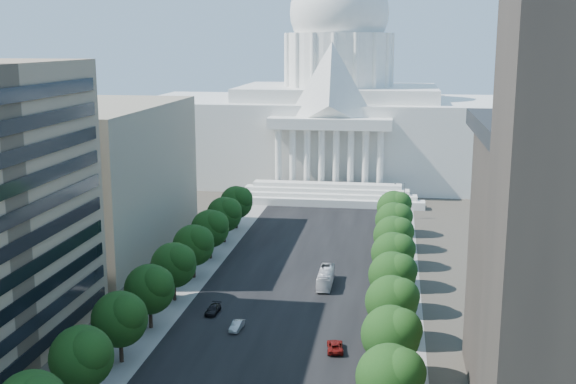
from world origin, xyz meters
The scene contains 29 objects.
road_asphalt centered at (0.00, 90.00, 0.00)m, with size 30.00×260.00×0.01m, color black.
sidewalk_left centered at (-19.00, 90.00, 0.00)m, with size 8.00×260.00×0.02m, color gray.
sidewalk_right centered at (19.00, 90.00, 0.00)m, with size 8.00×260.00×0.02m, color gray.
capitol centered at (0.00, 184.89, 20.01)m, with size 120.00×56.00×73.00m.
office_block_left_far centered at (-48.00, 100.00, 15.00)m, with size 38.00×52.00×30.00m, color gray.
tree_l_c centered at (-17.66, 35.81, 6.45)m, with size 7.79×7.60×9.97m.
tree_l_d centered at (-17.66, 47.81, 6.45)m, with size 7.79×7.60×9.97m.
tree_l_e centered at (-17.66, 59.81, 6.45)m, with size 7.79×7.60×9.97m.
tree_l_f centered at (-17.66, 71.81, 6.45)m, with size 7.79×7.60×9.97m.
tree_l_g centered at (-17.66, 83.81, 6.45)m, with size 7.79×7.60×9.97m.
tree_l_h centered at (-17.66, 95.81, 6.45)m, with size 7.79×7.60×9.97m.
tree_l_i centered at (-17.66, 107.81, 6.45)m, with size 7.79×7.60×9.97m.
tree_l_j centered at (-17.66, 119.81, 6.45)m, with size 7.79×7.60×9.97m.
tree_r_c centered at (18.34, 35.81, 6.45)m, with size 7.79×7.60×9.97m.
tree_r_d centered at (18.34, 47.81, 6.45)m, with size 7.79×7.60×9.97m.
tree_r_e centered at (18.34, 59.81, 6.45)m, with size 7.79×7.60×9.97m.
tree_r_f centered at (18.34, 71.81, 6.45)m, with size 7.79×7.60×9.97m.
tree_r_g centered at (18.34, 83.81, 6.45)m, with size 7.79×7.60×9.97m.
tree_r_h centered at (18.34, 95.81, 6.45)m, with size 7.79×7.60×9.97m.
tree_r_i centered at (18.34, 107.81, 6.45)m, with size 7.79×7.60×9.97m.
tree_r_j centered at (18.34, 119.81, 6.45)m, with size 7.79×7.60×9.97m.
streetlight_c centered at (19.90, 60.00, 5.82)m, with size 2.61×0.44×9.00m.
streetlight_d centered at (19.90, 85.00, 5.82)m, with size 2.61×0.44×9.00m.
streetlight_e centered at (19.90, 110.00, 5.82)m, with size 2.61×0.44×9.00m.
streetlight_f centered at (19.90, 135.00, 5.82)m, with size 2.61×0.44×9.00m.
car_silver centered at (-4.90, 61.08, 0.66)m, with size 1.40×4.01×1.32m, color #A2A5A9.
car_red centered at (10.35, 55.83, 0.66)m, with size 2.20×4.77×1.33m, color #650E0B.
car_dark_b centered at (-10.13, 67.07, 0.64)m, with size 1.79×4.40×1.28m, color black.
city_bus centered at (6.34, 83.25, 1.43)m, with size 2.40×10.25×2.85m, color silver.
Camera 1 is at (17.78, -38.65, 42.72)m, focal length 45.00 mm.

